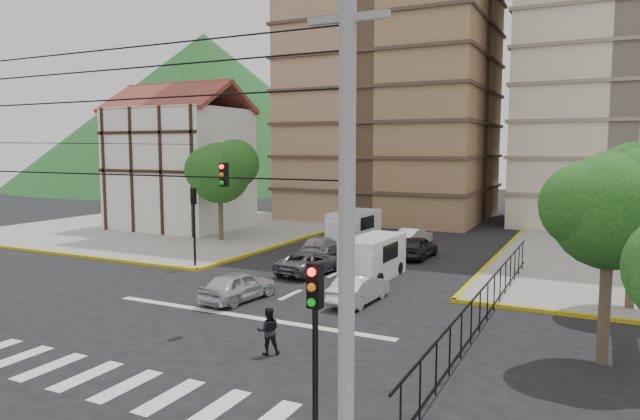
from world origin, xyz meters
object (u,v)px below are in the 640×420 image
Objects in this scene: traffic_light_se at (315,334)px; van_left_lane at (353,228)px; pedestrian_crosswalk at (268,331)px; car_white_front_right at (359,289)px; car_silver_front_left at (238,286)px; traffic_light_nw at (194,214)px; van_right_lane at (371,259)px.

van_left_lane is at bearing 111.71° from traffic_light_se.
car_white_front_right is at bearing -128.53° from pedestrian_crosswalk.
car_silver_front_left is at bearing -81.58° from van_left_lane.
traffic_light_se is at bearing -45.00° from traffic_light_nw.
traffic_light_se and traffic_light_nw have the same top height.
pedestrian_crosswalk is at bearing 91.06° from car_white_front_right.
traffic_light_se is 1.15× the size of car_white_front_right.
car_white_front_right is (11.16, -2.61, -2.48)m from traffic_light_nw.
car_white_front_right is 2.44× the size of pedestrian_crosswalk.
traffic_light_se is at bearing -64.75° from van_left_lane.
van_right_lane is at bearing 10.86° from traffic_light_nw.
traffic_light_nw is 1.11× the size of car_silver_front_left.
car_white_front_right is at bearing -62.21° from van_left_lane.
traffic_light_se reaches higher than van_right_lane.
traffic_light_se is at bearing -70.40° from van_right_lane.
traffic_light_nw is at bearing -109.26° from van_left_lane.
car_silver_front_left is at bearing -83.73° from pedestrian_crosswalk.
traffic_light_se reaches higher than van_left_lane.
traffic_light_nw is 0.84× the size of van_left_lane.
car_silver_front_left is at bearing -117.89° from van_right_lane.
van_left_lane is 1.36× the size of car_white_front_right.
car_silver_front_left is (6.20, -4.71, -2.44)m from traffic_light_nw.
traffic_light_nw reaches higher than van_left_lane.
pedestrian_crosswalk is (0.93, -11.71, -0.27)m from van_right_lane.
van_left_lane is (-5.16, 9.56, 0.06)m from van_right_lane.
van_left_lane is (4.82, 11.47, -1.99)m from traffic_light_nw.
van_left_lane reaches higher than van_right_lane.
traffic_light_se is 0.84× the size of van_left_lane.
car_silver_front_left is (-3.77, -6.62, -0.39)m from van_right_lane.
van_right_lane is at bearing -112.39° from car_silver_front_left.
van_right_lane is 1.27× the size of car_white_front_right.
traffic_light_nw is 14.84m from pedestrian_crosswalk.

